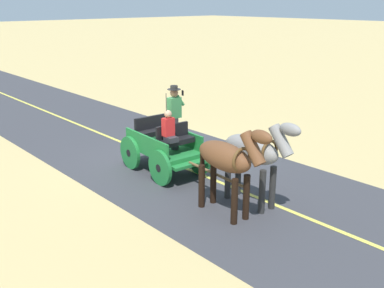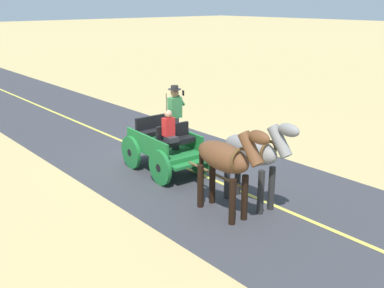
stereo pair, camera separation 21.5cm
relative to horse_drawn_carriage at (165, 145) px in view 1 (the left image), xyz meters
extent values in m
plane|color=tan|center=(-0.59, -0.83, -0.82)|extent=(200.00, 200.00, 0.00)
cube|color=#38383D|center=(-0.59, -0.83, -0.81)|extent=(5.67, 160.00, 0.01)
cube|color=#DBCC4C|center=(-0.59, -0.83, -0.81)|extent=(0.12, 160.00, 0.00)
cube|color=#1E7233|center=(0.00, -0.08, -0.16)|extent=(1.35, 2.28, 0.12)
cube|color=#1E7233|center=(-0.57, -0.04, 0.12)|extent=(0.20, 2.09, 0.44)
cube|color=#1E7233|center=(0.57, -0.12, 0.12)|extent=(0.20, 2.09, 0.44)
cube|color=#1E7233|center=(0.08, 1.13, -0.26)|extent=(1.09, 0.31, 0.08)
cube|color=#1E7233|center=(-0.09, -1.28, -0.34)|extent=(0.73, 0.25, 0.06)
cube|color=black|center=(0.04, 0.52, 0.22)|extent=(1.04, 0.43, 0.14)
cube|color=black|center=(0.03, 0.34, 0.44)|extent=(1.02, 0.15, 0.44)
cube|color=black|center=(-0.04, -0.58, 0.22)|extent=(1.04, 0.43, 0.14)
cube|color=black|center=(-0.05, -0.76, 0.44)|extent=(1.02, 0.15, 0.44)
cylinder|color=#1E7233|center=(-0.60, 0.73, -0.34)|extent=(0.17, 0.96, 0.96)
cylinder|color=black|center=(-0.60, 0.73, -0.34)|extent=(0.13, 0.22, 0.21)
cylinder|color=#1E7233|center=(0.70, 0.64, -0.34)|extent=(0.17, 0.96, 0.96)
cylinder|color=black|center=(0.70, 0.64, -0.34)|extent=(0.13, 0.22, 0.21)
cylinder|color=#1E7233|center=(-0.70, -0.81, -0.34)|extent=(0.17, 0.96, 0.96)
cylinder|color=black|center=(-0.70, -0.81, -0.34)|extent=(0.13, 0.22, 0.21)
cylinder|color=#1E7233|center=(0.59, -0.90, -0.34)|extent=(0.17, 0.96, 0.96)
cylinder|color=black|center=(0.59, -0.90, -0.34)|extent=(0.13, 0.22, 0.21)
cylinder|color=brown|center=(0.15, 2.11, -0.21)|extent=(0.21, 2.00, 0.07)
cylinder|color=black|center=(0.34, 0.50, 0.92)|extent=(0.02, 0.02, 1.30)
cylinder|color=#2D2D33|center=(-0.13, 0.26, 0.35)|extent=(0.22, 0.22, 0.90)
cube|color=#387F47|center=(-0.13, 0.26, 1.08)|extent=(0.35, 0.24, 0.56)
sphere|color=#9E7051|center=(-0.13, 0.26, 1.48)|extent=(0.22, 0.22, 0.22)
cylinder|color=black|center=(-0.13, 0.26, 1.58)|extent=(0.36, 0.36, 0.01)
cylinder|color=black|center=(-0.13, 0.26, 1.63)|extent=(0.20, 0.20, 0.10)
cylinder|color=#387F47|center=(-0.31, 0.31, 1.26)|extent=(0.27, 0.10, 0.32)
cube|color=black|center=(-0.36, 0.33, 1.46)|extent=(0.02, 0.07, 0.14)
cube|color=#2D2D33|center=(0.30, 0.62, 0.36)|extent=(0.30, 0.34, 0.14)
cube|color=red|center=(0.29, 0.50, 0.67)|extent=(0.31, 0.22, 0.48)
sphere|color=tan|center=(0.29, 0.50, 1.02)|extent=(0.20, 0.20, 0.20)
ellipsoid|color=gray|center=(-0.21, 2.94, 0.55)|extent=(0.59, 1.57, 0.64)
cylinder|color=#272726|center=(-0.38, 3.49, -0.29)|extent=(0.15, 0.15, 1.05)
cylinder|color=#272726|center=(-0.02, 3.48, -0.29)|extent=(0.15, 0.15, 1.05)
cylinder|color=#272726|center=(-0.40, 2.40, -0.29)|extent=(0.15, 0.15, 1.05)
cylinder|color=#272726|center=(-0.04, 2.39, -0.29)|extent=(0.15, 0.15, 1.05)
cylinder|color=gray|center=(-0.20, 3.78, 0.95)|extent=(0.27, 0.65, 0.73)
ellipsoid|color=gray|center=(-0.19, 4.00, 1.26)|extent=(0.23, 0.54, 0.28)
cube|color=#272726|center=(-0.20, 3.76, 0.99)|extent=(0.07, 0.50, 0.56)
cylinder|color=#272726|center=(-0.23, 2.20, 0.25)|extent=(0.11, 0.11, 0.70)
torus|color=brown|center=(-0.20, 3.48, 0.63)|extent=(0.55, 0.08, 0.55)
ellipsoid|color=brown|center=(0.62, 2.88, 0.55)|extent=(0.63, 1.58, 0.64)
cylinder|color=black|center=(0.47, 3.43, -0.29)|extent=(0.15, 0.15, 1.05)
cylinder|color=black|center=(0.83, 3.42, -0.29)|extent=(0.15, 0.15, 1.05)
cylinder|color=black|center=(0.41, 2.34, -0.29)|extent=(0.15, 0.15, 1.05)
cylinder|color=black|center=(0.78, 2.33, -0.29)|extent=(0.15, 0.15, 1.05)
cylinder|color=brown|center=(0.66, 3.72, 0.95)|extent=(0.29, 0.66, 0.73)
ellipsoid|color=brown|center=(0.67, 3.94, 1.26)|extent=(0.25, 0.55, 0.28)
cube|color=black|center=(0.66, 3.70, 0.99)|extent=(0.08, 0.50, 0.56)
cylinder|color=black|center=(0.59, 2.14, 0.25)|extent=(0.11, 0.11, 0.70)
torus|color=brown|center=(0.65, 3.43, 0.63)|extent=(0.55, 0.10, 0.55)
camera|label=1|loc=(7.32, 9.30, 3.83)|focal=41.59mm
camera|label=2|loc=(7.16, 9.44, 3.83)|focal=41.59mm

